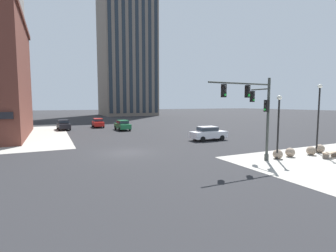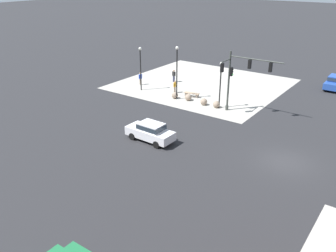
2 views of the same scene
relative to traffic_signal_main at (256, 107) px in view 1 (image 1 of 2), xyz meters
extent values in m
plane|color=#262628|center=(-7.92, 7.43, -4.16)|extent=(320.00, 320.00, 0.00)
cylinder|color=#383D38|center=(1.06, -0.21, -3.91)|extent=(0.32, 0.32, 0.50)
cylinder|color=#383D38|center=(1.06, -0.21, -0.98)|extent=(0.20, 0.20, 6.37)
cylinder|color=#383D38|center=(-1.71, -0.21, 1.69)|extent=(5.55, 0.12, 0.12)
cylinder|color=#383D38|center=(1.06, 0.69, 1.39)|extent=(0.11, 1.80, 0.11)
cube|color=black|center=(-1.07, -0.21, 1.14)|extent=(0.28, 0.28, 0.90)
sphere|color=#282828|center=(-1.07, -0.37, 1.42)|extent=(0.18, 0.18, 0.18)
sphere|color=#282828|center=(-1.07, -0.37, 1.14)|extent=(0.18, 0.18, 0.18)
sphere|color=green|center=(-1.07, -0.37, 0.86)|extent=(0.18, 0.18, 0.18)
cube|color=black|center=(-3.21, -0.21, 1.14)|extent=(0.28, 0.28, 0.90)
sphere|color=#282828|center=(-3.21, -0.37, 1.42)|extent=(0.18, 0.18, 0.18)
sphere|color=#282828|center=(-3.21, -0.37, 1.14)|extent=(0.18, 0.18, 0.18)
sphere|color=green|center=(-3.21, -0.37, 0.86)|extent=(0.18, 0.18, 0.18)
cube|color=black|center=(0.86, -0.21, 0.09)|extent=(0.28, 0.28, 0.90)
sphere|color=#282828|center=(0.70, -0.21, 0.37)|extent=(0.18, 0.18, 0.18)
sphere|color=#282828|center=(0.70, -0.21, 0.09)|extent=(0.18, 0.18, 0.18)
sphere|color=green|center=(0.70, -0.21, -0.19)|extent=(0.18, 0.18, 0.18)
cube|color=black|center=(1.06, 1.49, 0.84)|extent=(0.28, 0.28, 0.90)
sphere|color=#282828|center=(1.06, 1.33, 1.12)|extent=(0.18, 0.18, 0.18)
sphere|color=#282828|center=(1.06, 1.33, 0.84)|extent=(0.18, 0.18, 0.18)
sphere|color=green|center=(1.06, 1.33, 0.56)|extent=(0.18, 0.18, 0.18)
sphere|color=gray|center=(2.32, -0.19, -3.78)|extent=(0.76, 0.76, 0.76)
sphere|color=gray|center=(3.87, -0.11, -3.78)|extent=(0.76, 0.76, 0.76)
sphere|color=gray|center=(6.11, -0.40, -3.78)|extent=(0.76, 0.76, 0.76)
sphere|color=gray|center=(7.79, -0.10, -3.78)|extent=(0.76, 0.76, 0.76)
cube|color=tan|center=(6.49, -1.78, -3.72)|extent=(1.85, 0.72, 0.10)
cube|color=#665B51|center=(5.80, -1.88, -3.97)|extent=(0.29, 0.44, 0.39)
cube|color=#665B51|center=(7.19, -1.68, -3.97)|extent=(0.29, 0.44, 0.39)
cylinder|color=black|center=(2.08, -0.33, -1.81)|extent=(0.14, 0.14, 4.71)
sphere|color=white|center=(2.08, -0.33, 0.73)|extent=(0.36, 0.36, 0.36)
cylinder|color=black|center=(7.46, 0.01, -1.27)|extent=(0.14, 0.14, 5.78)
sphere|color=white|center=(7.46, 0.01, 1.80)|extent=(0.36, 0.36, 0.36)
cube|color=black|center=(-12.19, 30.90, -3.46)|extent=(2.06, 4.51, 0.76)
cube|color=black|center=(-12.20, 31.05, -2.78)|extent=(1.64, 2.21, 0.60)
cube|color=#232D38|center=(-12.20, 31.05, -2.78)|extent=(1.68, 2.30, 0.40)
cylinder|color=black|center=(-11.26, 29.60, -3.84)|extent=(0.26, 0.65, 0.64)
cylinder|color=black|center=(-12.93, 29.48, -3.84)|extent=(0.26, 0.65, 0.64)
cylinder|color=black|center=(-11.45, 32.32, -3.84)|extent=(0.26, 0.65, 0.64)
cylinder|color=black|center=(-13.11, 32.20, -3.84)|extent=(0.26, 0.65, 0.64)
cube|color=#1E6B3D|center=(-3.35, 26.09, -3.46)|extent=(1.81, 4.42, 0.76)
cube|color=#1E6B3D|center=(-3.35, 25.94, -2.78)|extent=(1.52, 2.13, 0.60)
cube|color=#232D38|center=(-3.35, 25.94, -2.78)|extent=(1.55, 2.22, 0.40)
cylinder|color=black|center=(-4.20, 27.45, -3.84)|extent=(0.23, 0.64, 0.64)
cylinder|color=black|center=(-2.53, 27.47, -3.84)|extent=(0.23, 0.64, 0.64)
cylinder|color=black|center=(-4.17, 24.72, -3.84)|extent=(0.23, 0.64, 0.64)
cylinder|color=black|center=(-2.50, 24.74, -3.84)|extent=(0.23, 0.64, 0.64)
cube|color=silver|center=(3.08, 10.54, -3.46)|extent=(4.44, 1.85, 0.76)
cube|color=silver|center=(2.93, 10.54, -2.78)|extent=(2.14, 1.54, 0.60)
cube|color=#232D38|center=(2.93, 10.54, -2.78)|extent=(2.23, 1.58, 0.40)
cylinder|color=black|center=(4.46, 11.34, -3.84)|extent=(0.64, 0.23, 0.64)
cylinder|color=black|center=(4.43, 9.67, -3.84)|extent=(0.64, 0.23, 0.64)
cylinder|color=black|center=(1.73, 11.40, -3.84)|extent=(0.64, 0.23, 0.64)
cylinder|color=black|center=(1.70, 9.73, -3.84)|extent=(0.64, 0.23, 0.64)
cube|color=red|center=(-6.18, 32.95, -3.46)|extent=(1.95, 4.47, 0.76)
cube|color=red|center=(-6.19, 32.80, -2.78)|extent=(1.59, 2.18, 0.60)
cube|color=#232D38|center=(-6.19, 32.80, -2.78)|extent=(1.63, 2.26, 0.40)
cylinder|color=black|center=(-6.96, 34.35, -3.84)|extent=(0.25, 0.65, 0.64)
cylinder|color=black|center=(-5.29, 34.28, -3.84)|extent=(0.25, 0.65, 0.64)
cylinder|color=black|center=(-7.08, 31.63, -3.84)|extent=(0.25, 0.65, 0.64)
cylinder|color=black|center=(-5.41, 31.55, -3.84)|extent=(0.25, 0.65, 0.64)
cube|color=#70665B|center=(12.58, 78.25, 23.40)|extent=(18.79, 18.11, 55.11)
cube|color=#1E2833|center=(4.36, 69.15, 23.40)|extent=(1.20, 0.10, 52.91)
cube|color=#1E2833|center=(6.71, 69.15, 23.40)|extent=(1.20, 0.10, 52.91)
cube|color=#1E2833|center=(9.06, 69.15, 23.40)|extent=(1.20, 0.10, 52.91)
cube|color=#1E2833|center=(11.41, 69.15, 23.40)|extent=(1.20, 0.10, 52.91)
cube|color=#1E2833|center=(13.76, 69.15, 23.40)|extent=(1.20, 0.10, 52.91)
cube|color=#1E2833|center=(16.10, 69.15, 23.40)|extent=(1.20, 0.10, 52.91)
cube|color=#1E2833|center=(18.45, 69.15, 23.40)|extent=(1.20, 0.10, 52.91)
cube|color=#1E2833|center=(20.80, 69.15, 23.40)|extent=(1.20, 0.10, 52.91)
cube|color=#1E2833|center=(-23.74, 57.12, 19.72)|extent=(1.20, 0.10, 45.86)
cube|color=#1E2833|center=(-21.20, 57.12, 19.72)|extent=(1.20, 0.10, 45.86)
camera|label=1|loc=(-14.00, -13.96, 0.26)|focal=26.30mm
camera|label=2|loc=(-14.86, 32.86, 9.65)|focal=38.41mm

